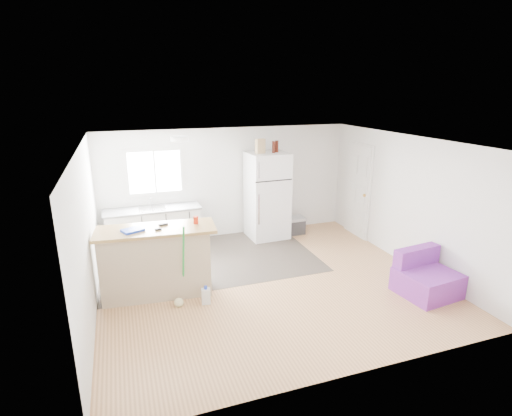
{
  "coord_description": "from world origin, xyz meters",
  "views": [
    {
      "loc": [
        -2.22,
        -5.81,
        3.2
      ],
      "look_at": [
        0.03,
        0.7,
        1.13
      ],
      "focal_mm": 28.0,
      "sensor_mm": 36.0,
      "label": 1
    }
  ],
  "objects_px": {
    "mop": "(180,291)",
    "red_cup": "(196,220)",
    "blue_tray": "(133,230)",
    "peninsula": "(156,261)",
    "cleaner_jug": "(206,296)",
    "cardboard_box": "(260,146)",
    "refrigerator": "(267,196)",
    "bottle_right": "(277,146)",
    "bottle_left": "(274,147)",
    "kitchen_cabinets": "(154,228)",
    "purple_seat": "(425,278)",
    "cooler": "(293,225)"
  },
  "relations": [
    {
      "from": "peninsula",
      "to": "purple_seat",
      "type": "xyz_separation_m",
      "value": [
        4.09,
        -1.39,
        -0.31
      ]
    },
    {
      "from": "cooler",
      "to": "blue_tray",
      "type": "relative_size",
      "value": 1.75
    },
    {
      "from": "cleaner_jug",
      "to": "mop",
      "type": "bearing_deg",
      "value": 174.7
    },
    {
      "from": "purple_seat",
      "to": "bottle_left",
      "type": "distance_m",
      "value": 3.91
    },
    {
      "from": "cooler",
      "to": "purple_seat",
      "type": "bearing_deg",
      "value": -76.27
    },
    {
      "from": "kitchen_cabinets",
      "to": "purple_seat",
      "type": "relative_size",
      "value": 2.08
    },
    {
      "from": "refrigerator",
      "to": "cleaner_jug",
      "type": "relative_size",
      "value": 6.33
    },
    {
      "from": "cooler",
      "to": "bottle_left",
      "type": "height_order",
      "value": "bottle_left"
    },
    {
      "from": "blue_tray",
      "to": "bottle_right",
      "type": "height_order",
      "value": "bottle_right"
    },
    {
      "from": "mop",
      "to": "blue_tray",
      "type": "height_order",
      "value": "mop"
    },
    {
      "from": "cooler",
      "to": "cleaner_jug",
      "type": "height_order",
      "value": "cooler"
    },
    {
      "from": "cleaner_jug",
      "to": "cardboard_box",
      "type": "relative_size",
      "value": 0.99
    },
    {
      "from": "kitchen_cabinets",
      "to": "mop",
      "type": "distance_m",
      "value": 2.49
    },
    {
      "from": "cooler",
      "to": "purple_seat",
      "type": "relative_size",
      "value": 0.56
    },
    {
      "from": "refrigerator",
      "to": "red_cup",
      "type": "relative_size",
      "value": 15.74
    },
    {
      "from": "refrigerator",
      "to": "cleaner_jug",
      "type": "height_order",
      "value": "refrigerator"
    },
    {
      "from": "peninsula",
      "to": "mop",
      "type": "distance_m",
      "value": 0.65
    },
    {
      "from": "kitchen_cabinets",
      "to": "cleaner_jug",
      "type": "relative_size",
      "value": 6.5
    },
    {
      "from": "peninsula",
      "to": "blue_tray",
      "type": "distance_m",
      "value": 0.65
    },
    {
      "from": "peninsula",
      "to": "mop",
      "type": "relative_size",
      "value": 1.45
    },
    {
      "from": "kitchen_cabinets",
      "to": "purple_seat",
      "type": "xyz_separation_m",
      "value": [
        3.95,
        -3.39,
        -0.18
      ]
    },
    {
      "from": "red_cup",
      "to": "mop",
      "type": "bearing_deg",
      "value": -127.95
    },
    {
      "from": "kitchen_cabinets",
      "to": "bottle_left",
      "type": "relative_size",
      "value": 7.76
    },
    {
      "from": "refrigerator",
      "to": "purple_seat",
      "type": "xyz_separation_m",
      "value": [
        1.5,
        -3.28,
        -0.69
      ]
    },
    {
      "from": "red_cup",
      "to": "blue_tray",
      "type": "height_order",
      "value": "red_cup"
    },
    {
      "from": "refrigerator",
      "to": "bottle_right",
      "type": "bearing_deg",
      "value": -6.05
    },
    {
      "from": "peninsula",
      "to": "cleaner_jug",
      "type": "height_order",
      "value": "peninsula"
    },
    {
      "from": "cooler",
      "to": "bottle_right",
      "type": "bearing_deg",
      "value": 173.23
    },
    {
      "from": "bottle_left",
      "to": "bottle_right",
      "type": "height_order",
      "value": "same"
    },
    {
      "from": "kitchen_cabinets",
      "to": "refrigerator",
      "type": "relative_size",
      "value": 1.03
    },
    {
      "from": "peninsula",
      "to": "red_cup",
      "type": "relative_size",
      "value": 15.67
    },
    {
      "from": "refrigerator",
      "to": "purple_seat",
      "type": "height_order",
      "value": "refrigerator"
    },
    {
      "from": "refrigerator",
      "to": "purple_seat",
      "type": "bearing_deg",
      "value": -68.11
    },
    {
      "from": "refrigerator",
      "to": "cleaner_jug",
      "type": "bearing_deg",
      "value": -130.8
    },
    {
      "from": "blue_tray",
      "to": "bottle_left",
      "type": "height_order",
      "value": "bottle_left"
    },
    {
      "from": "mop",
      "to": "purple_seat",
      "type": "bearing_deg",
      "value": -17.27
    },
    {
      "from": "mop",
      "to": "cardboard_box",
      "type": "distance_m",
      "value": 3.63
    },
    {
      "from": "refrigerator",
      "to": "bottle_right",
      "type": "height_order",
      "value": "bottle_right"
    },
    {
      "from": "red_cup",
      "to": "blue_tray",
      "type": "xyz_separation_m",
      "value": [
        -0.97,
        -0.04,
        -0.04
      ]
    },
    {
      "from": "mop",
      "to": "red_cup",
      "type": "height_order",
      "value": "mop"
    },
    {
      "from": "cardboard_box",
      "to": "bottle_left",
      "type": "relative_size",
      "value": 1.2
    },
    {
      "from": "mop",
      "to": "bottle_right",
      "type": "distance_m",
      "value": 3.88
    },
    {
      "from": "kitchen_cabinets",
      "to": "cardboard_box",
      "type": "bearing_deg",
      "value": -5.07
    },
    {
      "from": "cleaner_jug",
      "to": "cardboard_box",
      "type": "bearing_deg",
      "value": 62.81
    },
    {
      "from": "cardboard_box",
      "to": "bottle_left",
      "type": "xyz_separation_m",
      "value": [
        0.28,
        -0.05,
        -0.02
      ]
    },
    {
      "from": "peninsula",
      "to": "bottle_left",
      "type": "xyz_separation_m",
      "value": [
        2.7,
        1.81,
        1.45
      ]
    },
    {
      "from": "kitchen_cabinets",
      "to": "cooler",
      "type": "height_order",
      "value": "kitchen_cabinets"
    },
    {
      "from": "kitchen_cabinets",
      "to": "peninsula",
      "type": "xyz_separation_m",
      "value": [
        -0.14,
        -2.0,
        0.13
      ]
    },
    {
      "from": "peninsula",
      "to": "mop",
      "type": "bearing_deg",
      "value": -53.62
    },
    {
      "from": "bottle_left",
      "to": "red_cup",
      "type": "bearing_deg",
      "value": -138.52
    }
  ]
}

